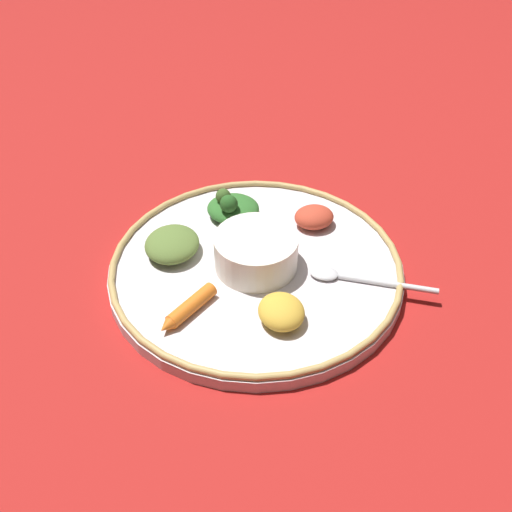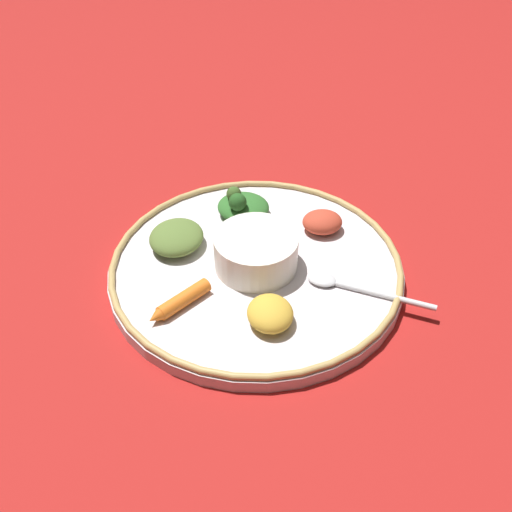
# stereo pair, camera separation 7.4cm
# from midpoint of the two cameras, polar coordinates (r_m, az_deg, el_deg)

# --- Properties ---
(ground_plane) EXTENTS (2.40, 2.40, 0.00)m
(ground_plane) POSITION_cam_midpoint_polar(r_m,az_deg,el_deg) (0.76, 2.78, -1.88)
(ground_plane) COLOR maroon
(platter) EXTENTS (0.35, 0.35, 0.02)m
(platter) POSITION_cam_midpoint_polar(r_m,az_deg,el_deg) (0.75, 2.80, -1.44)
(platter) COLOR silver
(platter) RESTS_ON ground_plane
(platter_rim) EXTENTS (0.35, 0.35, 0.01)m
(platter_rim) POSITION_cam_midpoint_polar(r_m,az_deg,el_deg) (0.75, 2.83, -0.82)
(platter_rim) COLOR tan
(platter_rim) RESTS_ON platter
(center_bowl) EXTENTS (0.10, 0.10, 0.04)m
(center_bowl) POSITION_cam_midpoint_polar(r_m,az_deg,el_deg) (0.73, 2.88, 0.37)
(center_bowl) COLOR silver
(center_bowl) RESTS_ON platter
(spoon) EXTENTS (0.13, 0.10, 0.01)m
(spoon) POSITION_cam_midpoint_polar(r_m,az_deg,el_deg) (0.73, 11.37, -2.84)
(spoon) COLOR silver
(spoon) RESTS_ON platter
(greens_pile) EXTENTS (0.09, 0.09, 0.04)m
(greens_pile) POSITION_cam_midpoint_polar(r_m,az_deg,el_deg) (0.82, 1.30, 4.49)
(greens_pile) COLOR #2D6628
(greens_pile) RESTS_ON platter
(carrot_near_spoon) EXTENTS (0.08, 0.05, 0.02)m
(carrot_near_spoon) POSITION_cam_midpoint_polar(r_m,az_deg,el_deg) (0.69, -3.95, -4.31)
(carrot_near_spoon) COLOR orange
(carrot_near_spoon) RESTS_ON platter
(mound_berbere_red) EXTENTS (0.06, 0.05, 0.03)m
(mound_berbere_red) POSITION_cam_midpoint_polar(r_m,az_deg,el_deg) (0.80, 8.69, 2.97)
(mound_berbere_red) COLOR #B73D28
(mound_berbere_red) RESTS_ON platter
(mound_lentil_yellow) EXTENTS (0.05, 0.06, 0.03)m
(mound_lentil_yellow) POSITION_cam_midpoint_polar(r_m,az_deg,el_deg) (0.67, 4.46, -5.39)
(mound_lentil_yellow) COLOR gold
(mound_lentil_yellow) RESTS_ON platter
(mound_collards) EXTENTS (0.09, 0.10, 0.03)m
(mound_collards) POSITION_cam_midpoint_polar(r_m,az_deg,el_deg) (0.77, -4.55, 1.59)
(mound_collards) COLOR #567033
(mound_collards) RESTS_ON platter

